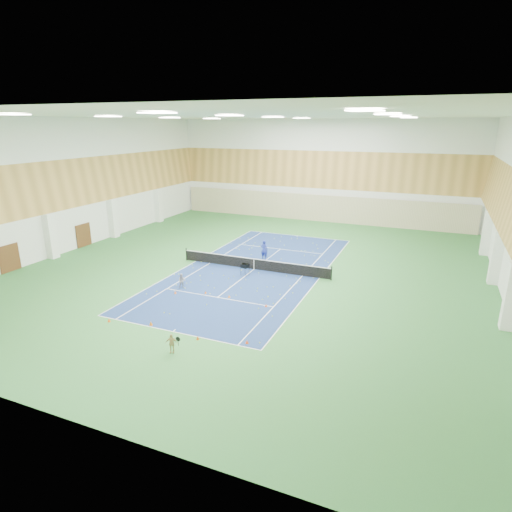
{
  "coord_description": "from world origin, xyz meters",
  "views": [
    {
      "loc": [
        12.99,
        -30.41,
        11.42
      ],
      "look_at": [
        1.21,
        -2.45,
        2.0
      ],
      "focal_mm": 30.0,
      "sensor_mm": 36.0,
      "label": 1
    }
  ],
  "objects_px": {
    "child_court": "(182,281)",
    "child_apron": "(171,343)",
    "tennis_net": "(254,263)",
    "ball_cart": "(245,269)",
    "coach": "(264,250)"
  },
  "relations": [
    {
      "from": "child_court",
      "to": "ball_cart",
      "type": "height_order",
      "value": "child_court"
    },
    {
      "from": "child_court",
      "to": "tennis_net",
      "type": "bearing_deg",
      "value": 32.0
    },
    {
      "from": "tennis_net",
      "to": "child_court",
      "type": "height_order",
      "value": "tennis_net"
    },
    {
      "from": "tennis_net",
      "to": "child_apron",
      "type": "xyz_separation_m",
      "value": [
        1.26,
        -13.86,
        -0.02
      ]
    },
    {
      "from": "tennis_net",
      "to": "child_apron",
      "type": "distance_m",
      "value": 13.92
    },
    {
      "from": "tennis_net",
      "to": "ball_cart",
      "type": "relative_size",
      "value": 13.37
    },
    {
      "from": "child_court",
      "to": "child_apron",
      "type": "xyz_separation_m",
      "value": [
        4.45,
        -8.05,
        -0.01
      ]
    },
    {
      "from": "tennis_net",
      "to": "child_court",
      "type": "xyz_separation_m",
      "value": [
        -3.19,
        -5.81,
        -0.0
      ]
    },
    {
      "from": "tennis_net",
      "to": "child_apron",
      "type": "height_order",
      "value": "tennis_net"
    },
    {
      "from": "tennis_net",
      "to": "ball_cart",
      "type": "xyz_separation_m",
      "value": [
        -0.1,
        -1.56,
        -0.07
      ]
    },
    {
      "from": "child_court",
      "to": "child_apron",
      "type": "distance_m",
      "value": 9.2
    },
    {
      "from": "coach",
      "to": "child_court",
      "type": "xyz_separation_m",
      "value": [
        -2.95,
        -8.67,
        -0.33
      ]
    },
    {
      "from": "coach",
      "to": "child_apron",
      "type": "xyz_separation_m",
      "value": [
        1.5,
        -16.72,
        -0.34
      ]
    },
    {
      "from": "tennis_net",
      "to": "coach",
      "type": "distance_m",
      "value": 2.89
    },
    {
      "from": "tennis_net",
      "to": "coach",
      "type": "bearing_deg",
      "value": 94.89
    }
  ]
}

